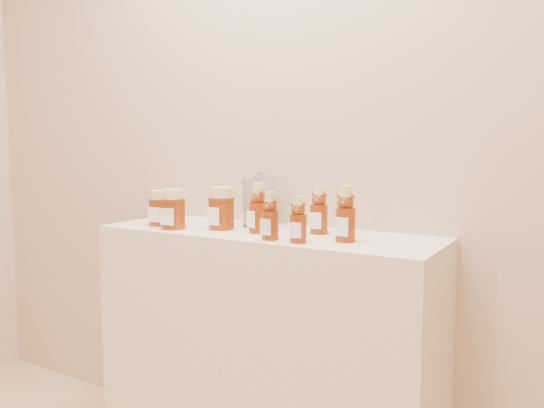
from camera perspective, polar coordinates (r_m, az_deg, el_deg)
The scene contains 11 objects.
wall_back at distance 1.98m, azimuth 2.31°, elevation 10.80°, with size 3.50×0.02×2.70m, color tan.
display_table at distance 1.94m, azimuth -0.76°, elevation -16.19°, with size 1.20×0.40×0.90m, color beige.
bear_bottle_back_left at distance 1.78m, azimuth -1.51°, elevation -0.08°, with size 0.07×0.07×0.19m, color #642007, non-canonical shape.
bear_bottle_back_mid at distance 1.77m, azimuth 5.07°, elevation -0.24°, with size 0.06×0.06×0.18m, color #642007, non-canonical shape.
bear_bottle_back_right at distance 1.63m, azimuth 7.92°, elevation -0.66°, with size 0.07×0.07×0.19m, color #642007, non-canonical shape.
bear_bottle_front_left at distance 1.65m, azimuth -0.21°, elevation -0.94°, with size 0.06×0.06×0.17m, color #642007, non-canonical shape.
bear_bottle_front_right at distance 1.60m, azimuth 2.83°, elevation -1.32°, with size 0.05×0.05×0.16m, color #642007, non-canonical shape.
honey_jar_left at distance 2.01m, azimuth -12.00°, elevation -0.41°, with size 0.08×0.08×0.13m, color #642007, non-canonical shape.
honey_jar_back at distance 1.88m, azimuth -5.48°, elevation -0.46°, with size 0.09×0.09×0.15m, color #642007, non-canonical shape.
honey_jar_front at distance 1.91m, azimuth -10.59°, elevation -0.53°, with size 0.09×0.09×0.14m, color #642007, non-canonical shape.
glass_canister at distance 1.94m, azimuth -1.43°, elevation 0.45°, with size 0.13×0.13×0.19m, color white, non-canonical shape.
Camera 1 is at (0.95, 0.02, 1.18)m, focal length 35.00 mm.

